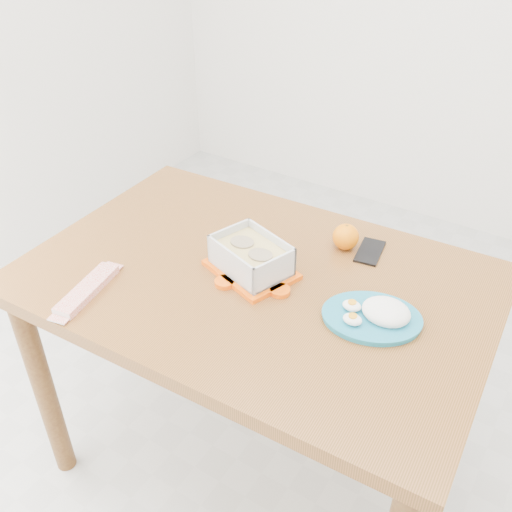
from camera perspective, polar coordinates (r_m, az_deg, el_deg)
The scene contains 7 objects.
ground at distance 1.97m, azimuth 4.71°, elevation -20.13°, with size 3.50×3.50×0.00m, color #B7B7B2.
dining_table at distance 1.50m, azimuth 0.00°, elevation -5.09°, with size 1.19×0.82×0.75m.
food_container at distance 1.43m, azimuth -0.49°, elevation -0.14°, with size 0.25×0.22×0.09m.
orange_fruit at distance 1.54m, azimuth 8.96°, elevation 1.92°, with size 0.07×0.07×0.07m, color orange.
rice_plate at distance 1.32m, azimuth 11.96°, elevation -5.68°, with size 0.29×0.29×0.06m.
candy_bar at distance 1.44m, azimuth -16.53°, elevation -3.23°, with size 0.20×0.05×0.02m, color #BA1809.
smartphone at distance 1.55m, azimuth 11.32°, elevation 0.45°, with size 0.06×0.12×0.01m, color black.
Camera 1 is at (0.48, -1.03, 1.62)m, focal length 40.00 mm.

